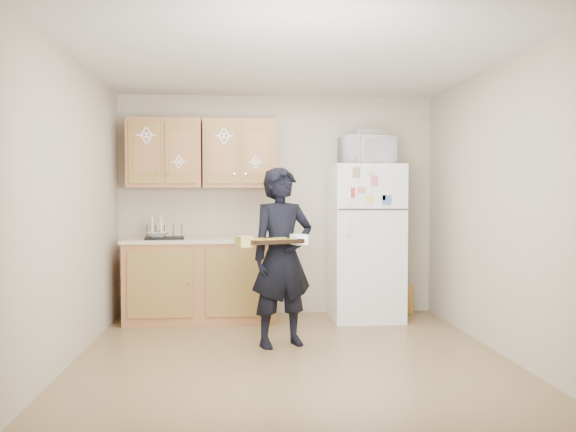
{
  "coord_description": "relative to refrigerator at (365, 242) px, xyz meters",
  "views": [
    {
      "loc": [
        -0.42,
        -4.66,
        1.35
      ],
      "look_at": [
        0.01,
        0.45,
        1.18
      ],
      "focal_mm": 35.0,
      "sensor_mm": 36.0,
      "label": 1
    }
  ],
  "objects": [
    {
      "name": "ceiling",
      "position": [
        -0.95,
        -1.43,
        1.65
      ],
      "size": [
        3.6,
        3.6,
        0.0
      ],
      "primitive_type": "plane",
      "color": "silver",
      "rests_on": "wall_back"
    },
    {
      "name": "wall_back",
      "position": [
        -0.95,
        0.37,
        0.4
      ],
      "size": [
        3.6,
        0.04,
        2.5
      ],
      "primitive_type": "cube",
      "color": "#B5A893",
      "rests_on": "floor"
    },
    {
      "name": "pizza_front_right",
      "position": [
        -0.98,
        -1.37,
        0.14
      ],
      "size": [
        0.15,
        0.15,
        0.02
      ],
      "primitive_type": "cylinder",
      "color": "orange",
      "rests_on": "baking_tray"
    },
    {
      "name": "base_cabinet",
      "position": [
        -1.8,
        0.05,
        -0.42
      ],
      "size": [
        1.6,
        0.6,
        0.86
      ],
      "primitive_type": "cube",
      "color": "#975F34",
      "rests_on": "floor"
    },
    {
      "name": "wall_left",
      "position": [
        -2.75,
        -1.43,
        0.4
      ],
      "size": [
        0.04,
        3.6,
        2.5
      ],
      "primitive_type": "cube",
      "color": "#B5A893",
      "rests_on": "floor"
    },
    {
      "name": "floor",
      "position": [
        -0.95,
        -1.43,
        -0.85
      ],
      "size": [
        3.6,
        3.6,
        0.0
      ],
      "primitive_type": "plane",
      "color": "brown",
      "rests_on": "ground"
    },
    {
      "name": "pizza_back_right",
      "position": [
        -1.03,
        -1.23,
        0.14
      ],
      "size": [
        0.15,
        0.15,
        0.02
      ],
      "primitive_type": "cylinder",
      "color": "orange",
      "rests_on": "baking_tray"
    },
    {
      "name": "cereal_box",
      "position": [
        0.52,
        0.24,
        -0.69
      ],
      "size": [
        0.2,
        0.07,
        0.32
      ],
      "primitive_type": "cube",
      "color": "#DFCE4F",
      "rests_on": "floor"
    },
    {
      "name": "upper_cab_left",
      "position": [
        -2.2,
        0.18,
        0.98
      ],
      "size": [
        0.8,
        0.33,
        0.75
      ],
      "primitive_type": "cube",
      "color": "#975F34",
      "rests_on": "wall_back"
    },
    {
      "name": "wall_front",
      "position": [
        -0.95,
        -3.23,
        0.4
      ],
      "size": [
        3.6,
        0.04,
        2.5
      ],
      "primitive_type": "cube",
      "color": "#B5A893",
      "rests_on": "floor"
    },
    {
      "name": "foil_pan",
      "position": [
        0.04,
        -0.02,
        1.19
      ],
      "size": [
        0.34,
        0.24,
        0.07
      ],
      "primitive_type": "cube",
      "rotation": [
        0.0,
        0.0,
        0.02
      ],
      "color": "silver",
      "rests_on": "microwave"
    },
    {
      "name": "bowl",
      "position": [
        -2.26,
        -0.02,
        0.1
      ],
      "size": [
        0.26,
        0.26,
        0.06
      ],
      "primitive_type": "imported",
      "rotation": [
        0.0,
        0.0,
        0.08
      ],
      "color": "silver",
      "rests_on": "dish_rack"
    },
    {
      "name": "microwave",
      "position": [
        0.0,
        -0.05,
        1.0
      ],
      "size": [
        0.61,
        0.46,
        0.31
      ],
      "primitive_type": "imported",
      "rotation": [
        0.0,
        0.0,
        0.16
      ],
      "color": "white",
      "rests_on": "refrigerator"
    },
    {
      "name": "pizza_center",
      "position": [
        -1.11,
        -1.34,
        0.14
      ],
      "size": [
        0.15,
        0.15,
        0.02
      ],
      "primitive_type": "cylinder",
      "color": "orange",
      "rests_on": "baking_tray"
    },
    {
      "name": "wall_right",
      "position": [
        0.85,
        -1.43,
        0.4
      ],
      "size": [
        0.04,
        3.6,
        2.5
      ],
      "primitive_type": "cube",
      "color": "#B5A893",
      "rests_on": "floor"
    },
    {
      "name": "dish_rack",
      "position": [
        -2.19,
        -0.02,
        0.13
      ],
      "size": [
        0.44,
        0.35,
        0.16
      ],
      "primitive_type": "cube",
      "rotation": [
        0.0,
        0.0,
        0.12
      ],
      "color": "black",
      "rests_on": "countertop"
    },
    {
      "name": "baking_tray",
      "position": [
        -1.11,
        -1.34,
        0.12
      ],
      "size": [
        0.54,
        0.47,
        0.04
      ],
      "primitive_type": "cube",
      "rotation": [
        0.0,
        0.0,
        0.36
      ],
      "color": "black",
      "rests_on": "person"
    },
    {
      "name": "person",
      "position": [
        -1.0,
        -1.05,
        -0.04
      ],
      "size": [
        0.69,
        0.57,
        1.62
      ],
      "primitive_type": "imported",
      "rotation": [
        0.0,
        0.0,
        0.36
      ],
      "color": "black",
      "rests_on": "floor"
    },
    {
      "name": "pizza_back_left",
      "position": [
        -1.23,
        -1.3,
        0.14
      ],
      "size": [
        0.15,
        0.15,
        0.02
      ],
      "primitive_type": "cylinder",
      "color": "orange",
      "rests_on": "baking_tray"
    },
    {
      "name": "countertop",
      "position": [
        -1.8,
        0.05,
        0.03
      ],
      "size": [
        1.64,
        0.64,
        0.04
      ],
      "primitive_type": "cube",
      "color": "beige",
      "rests_on": "base_cabinet"
    },
    {
      "name": "soap_bottle",
      "position": [
        -1.15,
        -0.08,
        0.14
      ],
      "size": [
        0.1,
        0.1,
        0.19
      ],
      "primitive_type": "imported",
      "rotation": [
        0.0,
        0.0,
        0.26
      ],
      "color": "white",
      "rests_on": "countertop"
    },
    {
      "name": "upper_cab_right",
      "position": [
        -1.38,
        0.18,
        0.98
      ],
      "size": [
        0.8,
        0.33,
        0.75
      ],
      "primitive_type": "cube",
      "color": "#975F34",
      "rests_on": "wall_back"
    },
    {
      "name": "pizza_front_left",
      "position": [
        -1.18,
        -1.44,
        0.14
      ],
      "size": [
        0.15,
        0.15,
        0.02
      ],
      "primitive_type": "cylinder",
      "color": "orange",
      "rests_on": "baking_tray"
    },
    {
      "name": "refrigerator",
      "position": [
        0.0,
        0.0,
        0.0
      ],
      "size": [
        0.75,
        0.7,
        1.7
      ],
      "primitive_type": "cube",
      "color": "white",
      "rests_on": "floor"
    }
  ]
}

